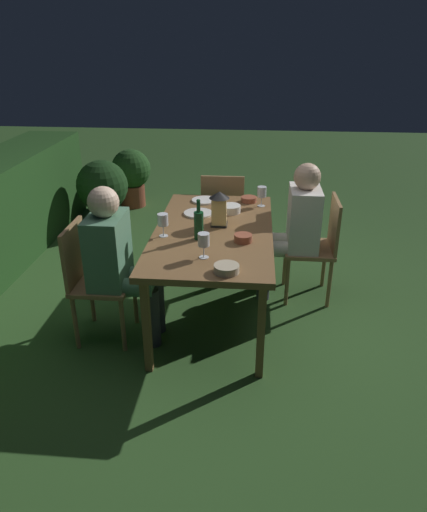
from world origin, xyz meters
TOP-DOWN VIEW (x-y plane):
  - ground_plane at (0.00, 0.00)m, footprint 16.00×16.00m
  - dining_table at (0.00, 0.00)m, footprint 1.63×0.87m
  - chair_head_far at (1.06, 0.00)m, footprint 0.40×0.42m
  - chair_side_left_b at (0.37, -0.83)m, footprint 0.42×0.40m
  - person_in_cream at (0.37, -0.63)m, footprint 0.38×0.47m
  - chair_side_right_a at (-0.37, 0.83)m, footprint 0.42×0.40m
  - person_in_green at (-0.37, 0.63)m, footprint 0.38×0.47m
  - lantern_centerpiece at (0.09, -0.04)m, footprint 0.15×0.15m
  - green_bottle_on_table at (-0.19, 0.09)m, footprint 0.07×0.07m
  - wine_glass_a at (0.56, -0.35)m, footprint 0.08×0.08m
  - wine_glass_b at (-0.49, 0.02)m, footprint 0.08×0.08m
  - wine_glass_c at (-0.16, 0.35)m, footprint 0.08×0.08m
  - plate_a at (0.32, 0.15)m, footprint 0.24×0.24m
  - plate_b at (0.65, 0.13)m, footprint 0.22×0.22m
  - bowl_olives at (-0.69, -0.14)m, footprint 0.16×0.16m
  - bowl_bread at (0.66, -0.25)m, footprint 0.14×0.14m
  - bowl_salad at (0.38, -0.10)m, footprint 0.17×0.17m
  - bowl_dip at (-0.21, -0.23)m, footprint 0.13×0.13m
  - potted_plant_by_hedge at (1.82, 1.43)m, footprint 0.58×0.58m
  - potted_plant_corner at (2.54, 1.27)m, footprint 0.50×0.50m

SIDE VIEW (x-z plane):
  - ground_plane at x=0.00m, z-range 0.00..0.00m
  - potted_plant_corner at x=2.54m, z-range 0.06..0.79m
  - potted_plant_by_hedge at x=1.82m, z-range 0.07..0.84m
  - chair_head_far at x=1.06m, z-range 0.05..0.92m
  - chair_side_left_b at x=0.37m, z-range 0.05..0.92m
  - chair_side_right_a at x=-0.37m, z-range 0.05..0.92m
  - person_in_cream at x=0.37m, z-range 0.06..1.21m
  - person_in_green at x=-0.37m, z-range 0.06..1.21m
  - dining_table at x=0.00m, z-range 0.31..1.04m
  - plate_a at x=0.32m, z-range 0.73..0.74m
  - plate_b at x=0.65m, z-range 0.73..0.74m
  - bowl_bread at x=0.66m, z-range 0.73..0.77m
  - bowl_olives at x=-0.69m, z-range 0.73..0.78m
  - bowl_dip at x=-0.21m, z-range 0.73..0.78m
  - bowl_salad at x=0.38m, z-range 0.73..0.79m
  - green_bottle_on_table at x=-0.19m, z-range 0.69..0.98m
  - wine_glass_a at x=0.56m, z-range 0.76..0.93m
  - wine_glass_b at x=-0.49m, z-range 0.76..0.93m
  - wine_glass_c at x=-0.16m, z-range 0.76..0.93m
  - lantern_centerpiece at x=0.09m, z-range 0.74..1.01m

